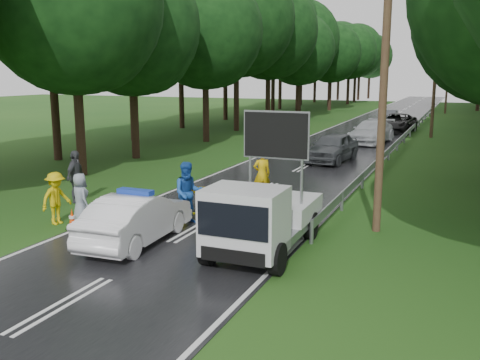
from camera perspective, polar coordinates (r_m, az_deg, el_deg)
The scene contains 23 objects.
ground at distance 16.71m, azimuth -4.77°, elevation -5.25°, with size 160.00×160.00×0.00m, color #194513.
road at distance 45.05m, azimuth 13.21°, elevation 5.02°, with size 7.00×140.00×0.02m, color black.
guardrail at distance 44.20m, azimuth 17.92°, elevation 5.36°, with size 0.12×60.06×0.70m.
utility_pole_near at distance 16.33m, azimuth 15.19°, elevation 12.02°, with size 1.40×0.24×10.00m.
utility_pole_mid at distance 42.23m, azimuth 20.15°, elevation 11.11°, with size 1.40×0.24×10.00m.
utility_pole_far at distance 68.21m, azimuth 21.33°, elevation 10.88°, with size 1.40×0.24×10.00m.
police_sedan at distance 15.44m, azimuth -10.98°, elevation -4.08°, with size 1.74×4.37×1.55m.
work_truck at distance 14.22m, azimuth 2.21°, elevation -4.01°, with size 2.12×4.66×3.69m.
barrier at distance 18.05m, azimuth -2.53°, elevation -1.53°, with size 2.31×0.63×0.98m.
officer at distance 20.62m, azimuth 2.34°, elevation 0.66°, with size 0.68×0.45×1.87m, color #E3B80C.
civilian at distance 17.11m, azimuth -5.53°, elevation -1.39°, with size 0.98×0.76×2.01m, color #194AA3.
bystander_left at distance 17.99m, azimuth -19.02°, elevation -1.85°, with size 1.09×0.63×1.69m, color gold.
bystander_mid at distance 20.72m, azimuth -17.14°, elevation 0.34°, with size 1.15×0.48×1.96m, color #404248.
bystander_right at distance 18.00m, azimuth -16.66°, elevation -1.84°, with size 0.79×0.51×1.61m, color gray.
queue_car_first at distance 29.48m, azimuth 9.84°, elevation 3.46°, with size 1.86×4.63×1.58m, color #3A3E41.
queue_car_second at distance 37.88m, azimuth 13.81°, elevation 5.01°, with size 2.18×5.35×1.55m, color #A8ABB0.
queue_car_third at distance 45.36m, azimuth 16.36°, elevation 5.86°, with size 2.52×5.47×1.52m, color black.
queue_car_fourth at distance 52.13m, azimuth 15.51°, elevation 6.47°, with size 1.42×4.08×1.35m, color #3A3C41.
cone_near_left at distance 17.34m, azimuth -17.46°, elevation -4.03°, with size 0.31×0.31×0.66m.
cone_center at distance 17.09m, azimuth -7.76°, elevation -3.80°, with size 0.32×0.32×0.67m.
cone_far at distance 19.61m, azimuth -0.45°, elevation -1.64°, with size 0.34×0.34×0.73m.
cone_left_mid at distance 18.53m, azimuth -12.16°, elevation -2.77°, with size 0.31×0.31×0.66m.
cone_right at distance 17.77m, azimuth 8.09°, elevation -2.98°, with size 0.39×0.39×0.82m.
Camera 1 is at (7.46, -14.17, 4.77)m, focal length 40.00 mm.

